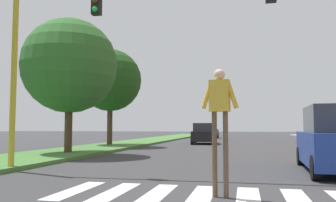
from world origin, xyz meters
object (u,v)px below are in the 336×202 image
(tree_far, at_px, (110,80))
(sedan_distant, at_px, (208,131))
(pedestrian_performer, at_px, (220,111))
(traffic_light_gantry, at_px, (96,26))
(sedan_midblock, at_px, (203,134))
(tree_mid, at_px, (70,66))

(tree_far, distance_m, sedan_distant, 20.31)
(pedestrian_performer, bearing_deg, traffic_light_gantry, 145.29)
(traffic_light_gantry, xyz_separation_m, pedestrian_performer, (3.83, -2.66, -2.71))
(tree_far, xyz_separation_m, sedan_distant, (4.79, 19.38, -3.75))
(sedan_midblock, bearing_deg, tree_mid, -111.39)
(traffic_light_gantry, xyz_separation_m, sedan_midblock, (1.06, 18.40, -3.61))
(traffic_light_gantry, relative_size, pedestrian_performer, 3.72)
(tree_mid, bearing_deg, sedan_distant, 81.55)
(pedestrian_performer, height_order, sedan_distant, pedestrian_performer)
(pedestrian_performer, bearing_deg, sedan_midblock, 97.51)
(tree_mid, relative_size, sedan_distant, 1.47)
(tree_far, distance_m, pedestrian_performer, 18.07)
(traffic_light_gantry, relative_size, sedan_distant, 2.11)
(tree_mid, xyz_separation_m, traffic_light_gantry, (3.91, -5.72, 0.08))
(tree_far, bearing_deg, tree_mid, -83.48)
(tree_far, height_order, traffic_light_gantry, tree_far)
(pedestrian_performer, distance_m, sedan_midblock, 21.25)
(pedestrian_performer, bearing_deg, tree_mid, 132.75)
(sedan_distant, bearing_deg, pedestrian_performer, -83.83)
(traffic_light_gantry, distance_m, sedan_midblock, 18.78)
(tree_mid, bearing_deg, tree_far, 96.52)
(tree_far, xyz_separation_m, pedestrian_performer, (8.57, -15.65, -2.89))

